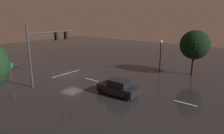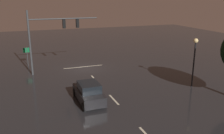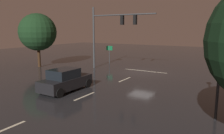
{
  "view_description": "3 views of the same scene",
  "coord_description": "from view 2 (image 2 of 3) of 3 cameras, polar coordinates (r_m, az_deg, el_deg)",
  "views": [
    {
      "loc": [
        18.29,
        20.87,
        8.11
      ],
      "look_at": [
        -0.71,
        6.72,
        2.0
      ],
      "focal_mm": 32.03,
      "sensor_mm": 36.0,
      "label": 1
    },
    {
      "loc": [
        6.81,
        27.88,
        8.42
      ],
      "look_at": [
        -0.89,
        7.12,
        2.05
      ],
      "focal_mm": 38.75,
      "sensor_mm": 36.0,
      "label": 2
    },
    {
      "loc": [
        -9.23,
        21.59,
        4.62
      ],
      "look_at": [
        -1.1,
        8.1,
        1.89
      ],
      "focal_mm": 35.07,
      "sensor_mm": 36.0,
      "label": 3
    }
  ],
  "objects": [
    {
      "name": "stop_bar",
      "position": [
        30.78,
        -6.79,
        0.05
      ],
      "size": [
        5.0,
        0.16,
        0.01
      ],
      "primitive_type": "cube",
      "color": "beige",
      "rests_on": "ground_plane"
    },
    {
      "name": "lane_dash_mid",
      "position": [
        20.91,
        0.46,
        -7.7
      ],
      "size": [
        0.16,
        2.2,
        0.01
      ],
      "primitive_type": "cube",
      "rotation": [
        0.0,
        0.0,
        1.57
      ],
      "color": "beige",
      "rests_on": "ground_plane"
    },
    {
      "name": "route_sign",
      "position": [
        32.41,
        -19.42,
        3.23
      ],
      "size": [
        0.9,
        0.21,
        2.42
      ],
      "color": "#383A3D",
      "rests_on": "ground_plane"
    },
    {
      "name": "street_lamp_left_kerb",
      "position": [
        24.18,
        18.93,
        3.11
      ],
      "size": [
        0.44,
        0.44,
        4.78
      ],
      "color": "black",
      "rests_on": "ground_plane"
    },
    {
      "name": "ground_plane",
      "position": [
        29.91,
        -6.36,
        -0.41
      ],
      "size": [
        80.0,
        80.0,
        0.0
      ],
      "primitive_type": "plane",
      "color": "#232326"
    },
    {
      "name": "lane_dash_far",
      "position": [
        26.22,
        -4.21,
        -2.73
      ],
      "size": [
        0.16,
        2.2,
        0.01
      ],
      "primitive_type": "cube",
      "rotation": [
        0.0,
        0.0,
        1.57
      ],
      "color": "beige",
      "rests_on": "ground_plane"
    },
    {
      "name": "traffic_signal_assembly",
      "position": [
        28.02,
        -14.1,
        8.15
      ],
      "size": [
        7.78,
        0.47,
        7.16
      ],
      "color": "#383A3D",
      "rests_on": "ground_plane"
    },
    {
      "name": "car_approaching",
      "position": [
        20.35,
        -5.52,
        -6.04
      ],
      "size": [
        1.92,
        4.38,
        1.7
      ],
      "color": "black",
      "rests_on": "ground_plane"
    }
  ]
}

